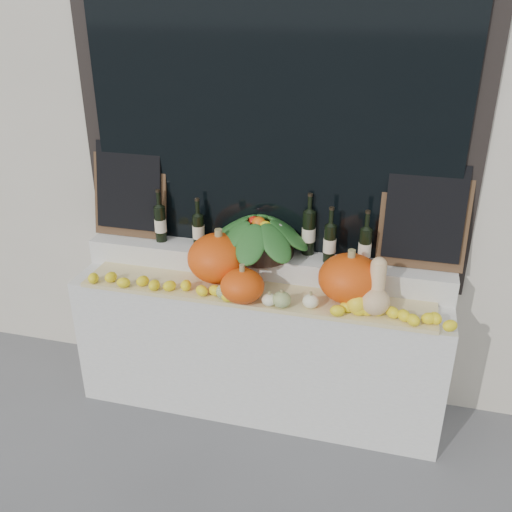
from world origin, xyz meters
TOP-DOWN VIEW (x-y plane):
  - storefront_facade at (0.00, 2.25)m, footprint 7.00×0.94m
  - display_sill at (0.00, 1.52)m, footprint 2.30×0.55m
  - rear_tier at (0.00, 1.68)m, footprint 2.30×0.25m
  - straw_bedding at (0.00, 1.40)m, footprint 2.10×0.32m
  - pumpkin_left at (-0.24, 1.50)m, footprint 0.47×0.47m
  - pumpkin_right at (0.55, 1.46)m, footprint 0.43×0.43m
  - pumpkin_center at (-0.04, 1.29)m, footprint 0.26×0.26m
  - butternut_squash at (0.70, 1.36)m, footprint 0.17×0.22m
  - decorative_gourds at (0.16, 1.29)m, footprint 0.86×0.16m
  - lemon_heap at (0.00, 1.29)m, footprint 2.20×0.16m
  - produce_bowl at (-0.04, 1.66)m, footprint 0.66×0.66m
  - wine_bottle_far_left at (-0.69, 1.68)m, footprint 0.08×0.08m
  - wine_bottle_near_left at (-0.44, 1.68)m, footprint 0.08×0.08m
  - wine_bottle_tall at (0.26, 1.73)m, footprint 0.08×0.08m
  - wine_bottle_near_right at (0.40, 1.65)m, footprint 0.08×0.08m
  - wine_bottle_far_right at (0.61, 1.64)m, footprint 0.08×0.08m
  - chalkboard_left at (-0.92, 1.74)m, footprint 0.50×0.14m
  - chalkboard_right at (0.92, 1.74)m, footprint 0.50×0.14m

SIDE VIEW (x-z plane):
  - display_sill at x=0.00m, z-range 0.00..0.88m
  - straw_bedding at x=0.00m, z-range 0.88..0.90m
  - lemon_heap at x=0.00m, z-range 0.91..0.97m
  - rear_tier at x=0.00m, z-range 0.88..1.04m
  - decorative_gourds at x=0.16m, z-range 0.88..1.05m
  - pumpkin_center at x=-0.04m, z-range 0.91..1.10m
  - butternut_squash at x=0.70m, z-range 0.87..1.17m
  - pumpkin_right at x=0.55m, z-range 0.91..1.18m
  - pumpkin_left at x=-0.24m, z-range 0.91..1.20m
  - wine_bottle_near_left at x=-0.44m, z-range 0.99..1.30m
  - produce_bowl at x=-0.04m, z-range 1.04..1.28m
  - wine_bottle_near_right at x=0.40m, z-range 0.99..1.34m
  - wine_bottle_far_left at x=-0.69m, z-range 0.99..1.34m
  - wine_bottle_far_right at x=0.61m, z-range 0.99..1.34m
  - wine_bottle_tall at x=0.26m, z-range 0.99..1.38m
  - chalkboard_left at x=-0.92m, z-range 1.05..1.67m
  - chalkboard_right at x=0.92m, z-range 1.05..1.67m
  - storefront_facade at x=0.00m, z-range 0.00..4.50m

